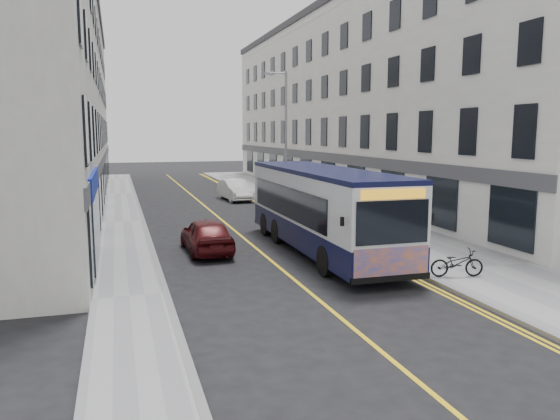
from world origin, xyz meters
TOP-DOWN VIEW (x-y plane):
  - ground at (0.00, 0.00)m, footprint 140.00×140.00m
  - pavement_east at (6.25, 12.00)m, footprint 4.50×64.00m
  - pavement_west at (-5.00, 12.00)m, footprint 2.00×64.00m
  - kerb_east at (4.00, 12.00)m, footprint 0.18×64.00m
  - kerb_west at (-4.00, 12.00)m, footprint 0.18×64.00m
  - road_centre_line at (0.00, 12.00)m, footprint 0.12×64.00m
  - road_dbl_yellow_inner at (3.55, 12.00)m, footprint 0.10×64.00m
  - road_dbl_yellow_outer at (3.75, 12.00)m, footprint 0.10×64.00m
  - terrace_east at (11.50, 21.00)m, footprint 6.00×46.00m
  - terrace_west at (-9.00, 21.00)m, footprint 6.00×46.00m
  - streetlamp at (4.17, 14.00)m, footprint 1.32×0.18m
  - city_bus at (2.23, 2.88)m, footprint 2.58×11.07m
  - bicycle at (4.82, -2.07)m, footprint 1.75×0.94m
  - pedestrian_near at (6.29, 12.06)m, footprint 0.65×0.49m
  - pedestrian_far at (5.53, 14.46)m, footprint 0.86×0.71m
  - car_white at (2.45, 19.82)m, footprint 1.85×4.34m
  - car_maroon at (-2.00, 4.14)m, footprint 1.70×4.01m

SIDE VIEW (x-z plane):
  - ground at x=0.00m, z-range 0.00..0.00m
  - road_centre_line at x=0.00m, z-range 0.00..0.01m
  - road_dbl_yellow_inner at x=3.55m, z-range 0.00..0.01m
  - road_dbl_yellow_outer at x=3.75m, z-range 0.00..0.01m
  - pavement_east at x=6.25m, z-range 0.00..0.12m
  - pavement_west at x=-5.00m, z-range 0.00..0.12m
  - kerb_east at x=4.00m, z-range 0.00..0.13m
  - kerb_west at x=-4.00m, z-range 0.00..0.13m
  - bicycle at x=4.82m, z-range 0.12..0.99m
  - car_maroon at x=-2.00m, z-range 0.00..1.35m
  - car_white at x=2.45m, z-range 0.00..1.39m
  - pedestrian_far at x=5.53m, z-range 0.12..1.71m
  - pedestrian_near at x=6.29m, z-range 0.12..1.72m
  - city_bus at x=2.23m, z-range 0.15..3.37m
  - streetlamp at x=4.17m, z-range 0.38..8.38m
  - terrace_east at x=11.50m, z-range 0.00..13.00m
  - terrace_west at x=-9.00m, z-range 0.00..13.00m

